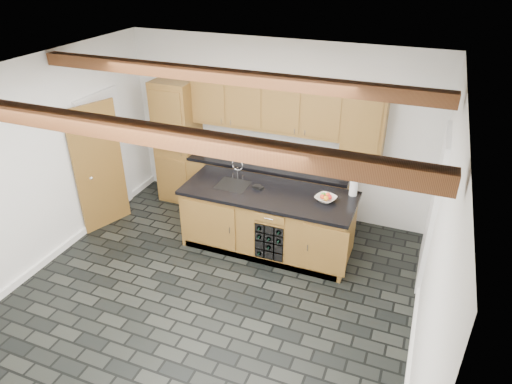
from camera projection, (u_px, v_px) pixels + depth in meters
ground at (211, 296)px, 5.89m from camera, size 5.00×5.00×0.00m
room_shell at (218, 172)px, 5.62m from camera, size 5.01×5.00×5.00m
back_cabinetry at (249, 156)px, 7.36m from camera, size 3.65×0.62×2.20m
island at (268, 220)px, 6.62m from camera, size 2.48×0.96×0.93m
faucet at (234, 182)px, 6.60m from camera, size 0.45×0.40×0.34m
kitchen_scale at (258, 187)px, 6.49m from camera, size 0.17×0.12×0.05m
fruit_bowl at (326, 199)px, 6.17m from camera, size 0.35×0.35×0.07m
fruit_cluster at (326, 196)px, 6.15m from camera, size 0.16×0.17×0.07m
paper_towel at (354, 187)px, 6.27m from camera, size 0.11×0.11×0.25m
mug at (234, 153)px, 7.46m from camera, size 0.13×0.13×0.09m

